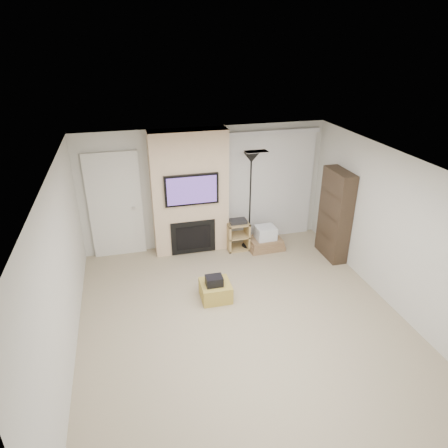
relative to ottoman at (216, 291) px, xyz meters
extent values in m
cube|color=tan|center=(0.27, -0.71, -0.15)|extent=(5.00, 5.50, 0.00)
cube|color=white|center=(0.27, -0.71, 2.35)|extent=(5.00, 5.50, 0.00)
cube|color=beige|center=(0.27, 2.04, 1.10)|extent=(5.00, 0.00, 2.50)
cube|color=beige|center=(0.27, -3.46, 1.10)|extent=(5.00, 0.00, 2.50)
cube|color=beige|center=(-2.23, -0.71, 1.10)|extent=(0.00, 5.50, 2.50)
cube|color=beige|center=(2.77, -0.71, 1.10)|extent=(0.00, 5.50, 2.50)
cube|color=silver|center=(0.67, 0.09, 2.35)|extent=(0.35, 0.18, 0.01)
cube|color=#B0963D|center=(0.00, 0.00, 0.00)|extent=(0.51, 0.51, 0.30)
cube|color=black|center=(-0.03, -0.04, 0.23)|extent=(0.28, 0.22, 0.16)
cube|color=beige|center=(-0.08, 1.84, 1.10)|extent=(1.50, 0.40, 2.50)
cube|color=black|center=(-0.08, 1.61, 1.25)|extent=(1.05, 0.06, 0.62)
cube|color=#3C2661|center=(-0.08, 1.57, 1.25)|extent=(0.96, 0.00, 0.54)
cube|color=black|center=(-0.08, 1.63, 0.22)|extent=(0.90, 0.04, 0.70)
cube|color=black|center=(-0.08, 1.61, 0.22)|extent=(0.70, 0.02, 0.50)
cube|color=silver|center=(-1.53, 2.00, 0.92)|extent=(1.02, 0.08, 2.14)
cube|color=beige|center=(-1.53, 2.01, 0.87)|extent=(0.90, 0.05, 2.05)
cylinder|color=silver|center=(-1.19, 1.96, 0.85)|extent=(0.07, 0.06, 0.07)
cube|color=silver|center=(1.67, 1.98, 2.18)|extent=(1.98, 0.10, 0.08)
cube|color=white|center=(1.67, 1.99, 0.99)|extent=(1.90, 0.03, 2.29)
cylinder|color=black|center=(1.11, 1.61, -0.13)|extent=(0.30, 0.30, 0.03)
cylinder|color=black|center=(1.11, 1.61, 0.82)|extent=(0.03, 0.03, 1.90)
cone|color=black|center=(1.11, 1.61, 1.80)|extent=(0.30, 0.30, 0.19)
cube|color=tan|center=(0.65, 1.60, 0.15)|extent=(0.04, 0.38, 0.60)
cube|color=tan|center=(1.06, 1.60, 0.15)|extent=(0.04, 0.38, 0.60)
cube|color=tan|center=(0.85, 1.60, -0.14)|extent=(0.45, 0.38, 0.03)
cube|color=tan|center=(0.85, 1.60, 0.15)|extent=(0.45, 0.38, 0.03)
cube|color=tan|center=(0.85, 1.60, 0.43)|extent=(0.45, 0.38, 0.03)
cube|color=black|center=(0.85, 1.60, 0.48)|extent=(0.35, 0.25, 0.06)
cube|color=#8A6847|center=(1.42, 1.48, -0.11)|extent=(0.74, 0.57, 0.08)
cube|color=#8A6847|center=(1.42, 1.48, -0.03)|extent=(0.71, 0.53, 0.07)
cube|color=#8A6847|center=(1.42, 1.48, 0.04)|extent=(0.67, 0.50, 0.07)
cube|color=silver|center=(1.42, 1.48, 0.20)|extent=(0.41, 0.37, 0.27)
cube|color=#2F2318|center=(2.61, 0.85, 0.75)|extent=(0.30, 0.80, 1.80)
cube|color=#2F2318|center=(2.59, 0.85, 0.30)|extent=(0.26, 0.72, 0.02)
cube|color=#2F2318|center=(2.59, 0.85, 0.75)|extent=(0.26, 0.72, 0.02)
cube|color=#2F2318|center=(2.59, 0.85, 1.20)|extent=(0.26, 0.72, 0.02)
camera|label=1|loc=(-1.27, -5.49, 3.94)|focal=32.00mm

